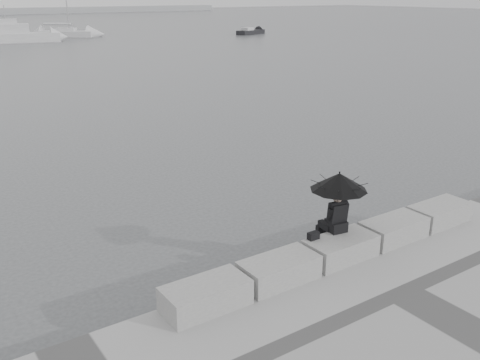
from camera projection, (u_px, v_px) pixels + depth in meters
ground at (325, 271)px, 12.16m from camera, size 360.00×360.00×0.00m
stone_block_far_left at (206, 296)px, 9.75m from camera, size 1.60×0.80×0.50m
stone_block_left at (279, 270)px, 10.65m from camera, size 1.60×0.80×0.50m
stone_block_centre at (341, 248)px, 11.56m from camera, size 1.60×0.80×0.50m
stone_block_right at (394, 230)px, 12.46m from camera, size 1.60×0.80×0.50m
stone_block_far_right at (439, 214)px, 13.36m from camera, size 1.60×0.80×0.50m
seated_person at (339, 188)px, 11.46m from camera, size 1.24×1.24×1.39m
bag at (313, 236)px, 11.39m from camera, size 0.25×0.14×0.16m
sailboat_right at (66, 33)px, 74.22m from camera, size 7.54×6.42×12.90m
motor_cruiser at (17, 35)px, 66.08m from camera, size 10.46×4.80×4.50m
small_motorboat at (251, 32)px, 78.88m from camera, size 5.26×3.06×1.10m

